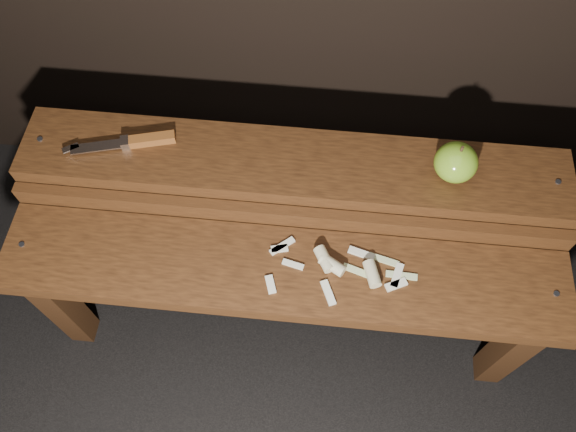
# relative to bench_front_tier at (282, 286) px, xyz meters

# --- Properties ---
(ground) EXTENTS (60.00, 60.00, 0.00)m
(ground) POSITION_rel_bench_front_tier_xyz_m (0.00, 0.06, -0.35)
(ground) COLOR black
(bench_front_tier) EXTENTS (1.20, 0.20, 0.42)m
(bench_front_tier) POSITION_rel_bench_front_tier_xyz_m (0.00, 0.00, 0.00)
(bench_front_tier) COLOR black
(bench_front_tier) RESTS_ON ground
(bench_rear_tier) EXTENTS (1.20, 0.21, 0.50)m
(bench_rear_tier) POSITION_rel_bench_front_tier_xyz_m (0.00, 0.23, 0.06)
(bench_rear_tier) COLOR black
(bench_rear_tier) RESTS_ON ground
(apple) EXTENTS (0.09, 0.09, 0.09)m
(apple) POSITION_rel_bench_front_tier_xyz_m (0.34, 0.23, 0.19)
(apple) COLOR olive
(apple) RESTS_ON bench_rear_tier
(knife) EXTENTS (0.24, 0.08, 0.02)m
(knife) POSITION_rel_bench_front_tier_xyz_m (-0.34, 0.24, 0.16)
(knife) COLOR brown
(knife) RESTS_ON bench_rear_tier
(apple_scraps) EXTENTS (0.31, 0.15, 0.03)m
(apple_scraps) POSITION_rel_bench_front_tier_xyz_m (0.12, 0.02, 0.08)
(apple_scraps) COLOR beige
(apple_scraps) RESTS_ON bench_front_tier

